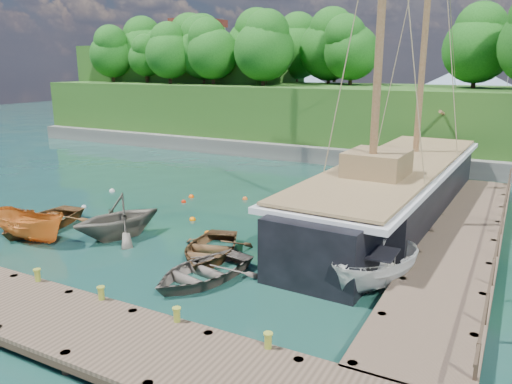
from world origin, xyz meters
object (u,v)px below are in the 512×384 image
rowboat_2 (210,256)px  cabin_boat_white (375,289)px  schooner (394,192)px  rowboat_3 (202,280)px  motorboat_orange (31,241)px  rowboat_1 (119,237)px  rowboat_0 (42,229)px

rowboat_2 → cabin_boat_white: cabin_boat_white is taller
cabin_boat_white → schooner: bearing=121.8°
rowboat_3 → cabin_boat_white: cabin_boat_white is taller
rowboat_2 → motorboat_orange: bearing=179.4°
motorboat_orange → rowboat_2: bearing=-76.0°
rowboat_1 → rowboat_3: bearing=1.8°
rowboat_2 → schooner: size_ratio=0.15×
rowboat_2 → schooner: schooner is taller
rowboat_3 → cabin_boat_white: 6.45m
rowboat_2 → rowboat_3: size_ratio=0.98×
rowboat_2 → motorboat_orange: size_ratio=1.04×
rowboat_0 → rowboat_3: size_ratio=1.08×
motorboat_orange → cabin_boat_white: (15.48, 2.39, 0.00)m
rowboat_3 → cabin_boat_white: bearing=33.4°
rowboat_0 → rowboat_3: (10.49, -1.31, 0.00)m
rowboat_0 → rowboat_2: size_ratio=1.10×
rowboat_2 → motorboat_orange: motorboat_orange is taller
rowboat_0 → rowboat_1: bearing=3.7°
rowboat_2 → rowboat_0: bearing=169.4°
rowboat_3 → rowboat_2: bearing=129.1°
rowboat_0 → schooner: schooner is taller
cabin_boat_white → schooner: schooner is taller
rowboat_2 → motorboat_orange: 8.69m
cabin_boat_white → motorboat_orange: bearing=-149.1°
rowboat_1 → rowboat_2: (5.13, -0.01, 0.00)m
rowboat_1 → rowboat_3: size_ratio=0.94×
cabin_boat_white → rowboat_3: bearing=-137.2°
rowboat_3 → schooner: (4.36, 12.12, 1.21)m
rowboat_1 → schooner: bearing=64.4°
schooner → motorboat_orange: bearing=-136.0°
rowboat_0 → cabin_boat_white: size_ratio=1.10×
rowboat_0 → motorboat_orange: 1.76m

